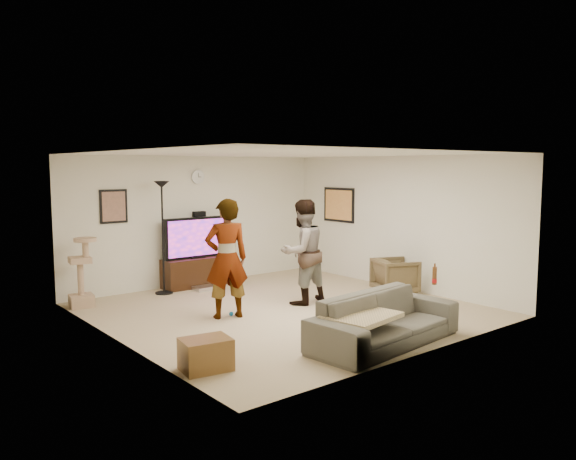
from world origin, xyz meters
TOP-DOWN VIEW (x-y plane):
  - floor at (0.00, 0.00)m, footprint 5.50×5.50m
  - ceiling at (0.00, 0.00)m, footprint 5.50×5.50m
  - wall_back at (0.00, 2.75)m, footprint 5.50×0.04m
  - wall_front at (0.00, -2.75)m, footprint 5.50×0.04m
  - wall_left at (-2.75, 0.00)m, footprint 0.04×5.50m
  - wall_right at (2.75, 0.00)m, footprint 0.04×5.50m
  - wall_clock at (0.00, 2.72)m, footprint 0.26×0.04m
  - wall_speaker at (0.00, 2.69)m, footprint 0.25×0.10m
  - picture_back at (-1.70, 2.73)m, footprint 0.42×0.03m
  - picture_right at (2.73, 1.60)m, footprint 0.03×0.78m
  - tv_stand at (-0.18, 2.50)m, footprint 1.34×0.45m
  - console_box at (-0.24, 2.11)m, footprint 0.40×0.30m
  - tv at (-0.18, 2.50)m, footprint 1.32×0.08m
  - tv_screen at (-0.18, 2.46)m, footprint 1.21×0.01m
  - floor_lamp at (-0.97, 2.31)m, footprint 0.32×0.32m
  - cat_tree at (-2.48, 2.27)m, footprint 0.42×0.42m
  - person_left at (-0.98, 0.19)m, footprint 0.77×0.62m
  - person_right at (0.50, 0.15)m, footprint 0.86×0.67m
  - sofa at (-0.11, -2.21)m, footprint 2.31×1.08m
  - throw_blanket at (-0.54, -2.21)m, footprint 1.00×0.84m
  - beer_bottle at (0.92, -2.21)m, footprint 0.06×0.06m
  - armchair at (2.29, -0.34)m, footprint 0.92×0.91m
  - side_table at (-2.40, -1.56)m, footprint 0.61×0.50m
  - toy_ball at (-0.89, 0.22)m, footprint 0.07×0.07m

SIDE VIEW (x-z plane):
  - floor at x=0.00m, z-range -0.02..0.00m
  - toy_ball at x=-0.89m, z-range 0.00..0.07m
  - console_box at x=-0.24m, z-range 0.00..0.07m
  - side_table at x=-2.40m, z-range 0.00..0.36m
  - tv_stand at x=-0.18m, z-range 0.00..0.56m
  - armchair at x=2.29m, z-range 0.00..0.65m
  - sofa at x=-0.11m, z-range 0.00..0.65m
  - throw_blanket at x=-0.54m, z-range 0.41..0.47m
  - cat_tree at x=-2.48m, z-range 0.00..1.15m
  - beer_bottle at x=0.92m, z-range 0.65..0.90m
  - person_right at x=0.50m, z-range 0.00..1.76m
  - person_left at x=-0.98m, z-range 0.00..1.82m
  - tv at x=-0.18m, z-range 0.56..1.34m
  - tv_screen at x=-0.18m, z-range 0.60..1.29m
  - floor_lamp at x=-0.97m, z-range 0.00..2.04m
  - wall_back at x=0.00m, z-range 0.00..2.50m
  - wall_front at x=0.00m, z-range 0.00..2.50m
  - wall_left at x=-2.75m, z-range 0.00..2.50m
  - wall_right at x=2.75m, z-range 0.00..2.50m
  - wall_speaker at x=0.00m, z-range 1.33..1.43m
  - picture_right at x=2.73m, z-range 1.19..1.81m
  - picture_back at x=-1.70m, z-range 1.34..1.86m
  - wall_clock at x=0.00m, z-range 1.97..2.23m
  - ceiling at x=0.00m, z-range 2.50..2.52m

